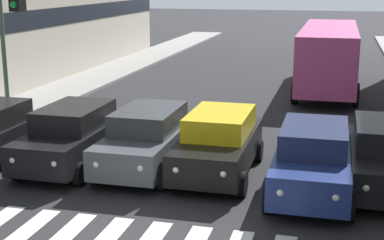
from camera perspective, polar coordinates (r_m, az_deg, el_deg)
car_1 at (r=14.41m, az=11.99°, el=-3.89°), size 2.02×4.44×1.72m
car_2 at (r=15.52m, az=2.69°, el=-2.30°), size 2.02×4.44×1.72m
car_3 at (r=15.95m, az=-4.47°, el=-1.88°), size 2.02×4.44×1.72m
car_4 at (r=16.58m, az=-11.81°, el=-1.53°), size 2.02×4.44×1.72m
bus_behind_traffic at (r=28.21m, az=13.50°, el=6.71°), size 2.78×10.50×3.00m
street_lamp_right at (r=21.28m, az=-17.39°, el=11.08°), size 3.16×0.28×6.85m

